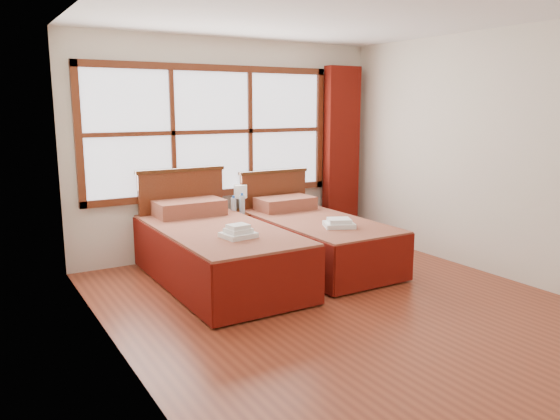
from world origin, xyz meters
TOP-DOWN VIEW (x-y plane):
  - floor at (0.00, 0.00)m, footprint 4.50×4.50m
  - ceiling at (0.00, 0.00)m, footprint 4.50×4.50m
  - wall_back at (0.00, 2.25)m, footprint 4.00×0.00m
  - wall_left at (-2.00, 0.00)m, footprint 0.00×4.50m
  - wall_right at (2.00, 0.00)m, footprint 0.00×4.50m
  - window at (-0.25, 2.21)m, footprint 3.16×0.06m
  - curtain at (1.60, 2.11)m, footprint 0.50×0.16m
  - bed_left at (-0.69, 1.20)m, footprint 1.13×2.18m
  - bed_right at (0.55, 1.20)m, footprint 1.03×2.05m
  - nightstand at (-0.03, 1.99)m, footprint 0.40×0.40m
  - towels_left at (-0.69, 0.67)m, footprint 0.32×0.29m
  - towels_right at (0.53, 0.72)m, footprint 0.40×0.38m
  - lamp at (0.07, 2.13)m, footprint 0.16×0.16m
  - bottle_near at (-0.14, 1.90)m, footprint 0.06×0.06m
  - bottle_far at (-0.03, 1.90)m, footprint 0.07×0.07m

SIDE VIEW (x-z plane):
  - floor at x=0.00m, z-range 0.00..0.00m
  - nightstand at x=-0.03m, z-range 0.00..0.53m
  - bed_right at x=0.55m, z-range -0.20..0.81m
  - bed_left at x=-0.69m, z-range -0.21..0.88m
  - towels_right at x=0.53m, z-range 0.53..0.62m
  - towels_left at x=-0.69m, z-range 0.57..0.70m
  - bottle_near at x=-0.14m, z-range 0.52..0.75m
  - bottle_far at x=-0.03m, z-range 0.52..0.77m
  - lamp at x=0.07m, z-range 0.60..0.91m
  - curtain at x=1.60m, z-range 0.02..2.32m
  - wall_back at x=0.00m, z-range -0.70..3.30m
  - wall_left at x=-2.00m, z-range -0.95..3.55m
  - wall_right at x=2.00m, z-range -0.95..3.55m
  - window at x=-0.25m, z-range 0.72..2.28m
  - ceiling at x=0.00m, z-range 2.60..2.60m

